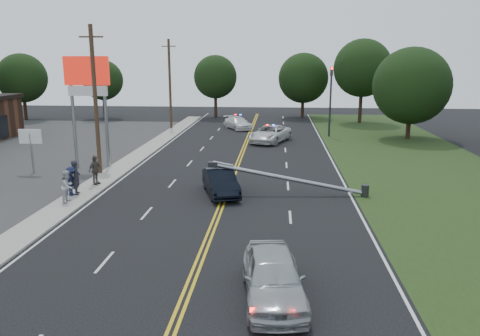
# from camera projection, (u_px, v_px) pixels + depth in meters

# --- Properties ---
(ground) EXTENTS (120.00, 120.00, 0.00)m
(ground) POSITION_uv_depth(u_px,v_px,m) (206.00, 245.00, 20.00)
(ground) COLOR black
(ground) RESTS_ON ground
(sidewalk) EXTENTS (1.80, 70.00, 0.12)m
(sidewalk) POSITION_uv_depth(u_px,v_px,m) (101.00, 181.00, 30.35)
(sidewalk) COLOR #9A958B
(sidewalk) RESTS_ON ground
(grass_verge) EXTENTS (12.00, 80.00, 0.01)m
(grass_verge) POSITION_uv_depth(u_px,v_px,m) (448.00, 189.00, 28.64)
(grass_verge) COLOR #233414
(grass_verge) RESTS_ON ground
(centerline_yellow) EXTENTS (0.36, 80.00, 0.00)m
(centerline_yellow) POSITION_uv_depth(u_px,v_px,m) (230.00, 185.00, 29.70)
(centerline_yellow) COLOR gold
(centerline_yellow) RESTS_ON ground
(pylon_sign) EXTENTS (3.20, 0.35, 8.00)m
(pylon_sign) POSITION_uv_depth(u_px,v_px,m) (87.00, 85.00, 33.06)
(pylon_sign) COLOR gray
(pylon_sign) RESTS_ON ground
(small_sign) EXTENTS (1.60, 0.14, 3.10)m
(small_sign) POSITION_uv_depth(u_px,v_px,m) (31.00, 140.00, 32.22)
(small_sign) COLOR gray
(small_sign) RESTS_ON ground
(traffic_signal) EXTENTS (0.28, 0.41, 7.05)m
(traffic_signal) POSITION_uv_depth(u_px,v_px,m) (331.00, 95.00, 47.51)
(traffic_signal) COLOR #2D2D30
(traffic_signal) RESTS_ON ground
(fallen_streetlight) EXTENTS (9.36, 0.44, 1.91)m
(fallen_streetlight) POSITION_uv_depth(u_px,v_px,m) (297.00, 180.00, 27.23)
(fallen_streetlight) COLOR #2D2D30
(fallen_streetlight) RESTS_ON ground
(utility_pole_mid) EXTENTS (1.60, 0.28, 10.00)m
(utility_pole_mid) POSITION_uv_depth(u_px,v_px,m) (95.00, 101.00, 31.22)
(utility_pole_mid) COLOR #382619
(utility_pole_mid) RESTS_ON ground
(utility_pole_far) EXTENTS (1.60, 0.28, 10.00)m
(utility_pole_far) POSITION_uv_depth(u_px,v_px,m) (170.00, 84.00, 52.58)
(utility_pole_far) COLOR #382619
(utility_pole_far) RESTS_ON ground
(tree_4) EXTENTS (6.29, 6.29, 8.58)m
(tree_4) POSITION_uv_depth(u_px,v_px,m) (22.00, 78.00, 60.37)
(tree_4) COLOR black
(tree_4) RESTS_ON ground
(tree_5) EXTENTS (5.33, 5.33, 7.76)m
(tree_5) POSITION_uv_depth(u_px,v_px,m) (103.00, 80.00, 62.31)
(tree_5) COLOR black
(tree_5) RESTS_ON ground
(tree_6) EXTENTS (5.82, 5.82, 8.40)m
(tree_6) POSITION_uv_depth(u_px,v_px,m) (215.00, 77.00, 63.22)
(tree_6) COLOR black
(tree_6) RESTS_ON ground
(tree_7) EXTENTS (6.73, 6.73, 8.69)m
(tree_7) POSITION_uv_depth(u_px,v_px,m) (303.00, 78.00, 63.11)
(tree_7) COLOR black
(tree_7) RESTS_ON ground
(tree_8) EXTENTS (7.10, 7.10, 10.30)m
(tree_8) POSITION_uv_depth(u_px,v_px,m) (363.00, 68.00, 57.42)
(tree_8) COLOR black
(tree_8) RESTS_ON ground
(tree_9) EXTENTS (7.51, 7.51, 9.02)m
(tree_9) POSITION_uv_depth(u_px,v_px,m) (412.00, 86.00, 45.80)
(tree_9) COLOR black
(tree_9) RESTS_ON ground
(crashed_sedan) EXTENTS (2.85, 4.77, 1.49)m
(crashed_sedan) POSITION_uv_depth(u_px,v_px,m) (221.00, 182.00, 27.43)
(crashed_sedan) COLOR black
(crashed_sedan) RESTS_ON ground
(waiting_sedan) EXTENTS (2.46, 4.99, 1.64)m
(waiting_sedan) POSITION_uv_depth(u_px,v_px,m) (273.00, 276.00, 15.34)
(waiting_sedan) COLOR #ACB0B5
(waiting_sedan) RESTS_ON ground
(emergency_a) EXTENTS (4.53, 6.32, 1.60)m
(emergency_a) POSITION_uv_depth(u_px,v_px,m) (270.00, 134.00, 44.94)
(emergency_a) COLOR silver
(emergency_a) RESTS_ON ground
(emergency_b) EXTENTS (3.98, 5.10, 1.38)m
(emergency_b) POSITION_uv_depth(u_px,v_px,m) (238.00, 123.00, 53.44)
(emergency_b) COLOR silver
(emergency_b) RESTS_ON ground
(bystander_a) EXTENTS (0.69, 0.85, 2.01)m
(bystander_a) POSITION_uv_depth(u_px,v_px,m) (76.00, 177.00, 27.02)
(bystander_a) COLOR #24242B
(bystander_a) RESTS_ON sidewalk
(bystander_b) EXTENTS (0.72, 0.90, 1.77)m
(bystander_b) POSITION_uv_depth(u_px,v_px,m) (68.00, 186.00, 25.55)
(bystander_b) COLOR #B4B4B9
(bystander_b) RESTS_ON sidewalk
(bystander_c) EXTENTS (0.79, 1.18, 1.70)m
(bystander_c) POSITION_uv_depth(u_px,v_px,m) (71.00, 181.00, 26.78)
(bystander_c) COLOR #191F3E
(bystander_c) RESTS_ON sidewalk
(bystander_d) EXTENTS (0.75, 1.16, 1.83)m
(bystander_d) POSITION_uv_depth(u_px,v_px,m) (95.00, 170.00, 29.17)
(bystander_d) COLOR #544943
(bystander_d) RESTS_ON sidewalk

